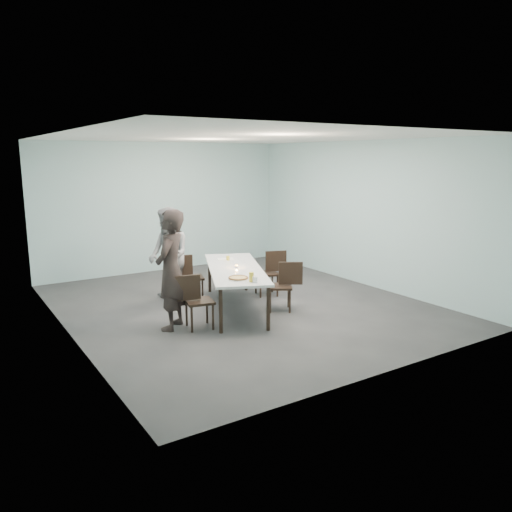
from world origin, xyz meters
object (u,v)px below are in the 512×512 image
side_plate (250,275)px  table (235,271)px  chair_far_left (188,274)px  tealight (236,267)px  pizza (238,278)px  chair_near_left (194,298)px  beer_glass (251,277)px  amber_tumbler (228,258)px  chair_far_right (271,270)px  diner_near (171,270)px  diner_far (169,255)px  water_tumbler (255,280)px  chair_near_right (284,283)px

side_plate → table: bearing=82.3°
chair_far_left → tealight: 1.12m
pizza → side_plate: size_ratio=1.89×
chair_near_left → chair_far_left: (0.59, 1.51, 0.00)m
beer_glass → amber_tumbler: beer_glass is taller
chair_far_right → diner_near: diner_near is taller
chair_far_left → diner_far: (-0.33, 0.08, 0.38)m
table → chair_far_right: 1.15m
chair_far_right → tealight: (-1.03, -0.44, 0.27)m
chair_near_left → side_plate: bearing=5.8°
beer_glass → table: bearing=73.6°
diner_far → beer_glass: (0.51, -2.05, -0.06)m
water_tumbler → amber_tumbler: size_ratio=1.12×
diner_near → pizza: bearing=111.4°
diner_near → chair_far_right: bearing=152.0°
chair_far_left → chair_far_right: (1.53, -0.53, 0.00)m
table → beer_glass: 1.06m
chair_far_right → amber_tumbler: chair_far_right is taller
chair_far_left → amber_tumbler: chair_far_left is taller
pizza → water_tumbler: 0.35m
table → tealight: 0.08m
pizza → table: bearing=63.0°
table → diner_far: bearing=127.9°
diner_near → water_tumbler: size_ratio=20.93×
beer_glass → chair_far_right: bearing=46.8°
pizza → water_tumbler: water_tumbler is taller
table → chair_far_right: chair_far_right is taller
pizza → amber_tumbler: (0.60, 1.39, 0.02)m
chair_far_left → beer_glass: bearing=-67.4°
diner_far → amber_tumbler: (1.02, -0.40, -0.09)m
tealight → amber_tumbler: (0.20, 0.65, 0.02)m
chair_far_right → water_tumbler: 2.03m
diner_near → water_tumbler: bearing=100.1°
chair_near_left → diner_far: diner_far is taller
chair_far_right → beer_glass: (-1.35, -1.44, 0.32)m
chair_near_left → table: bearing=38.8°
chair_far_left → beer_glass: (0.18, -1.97, 0.32)m
chair_far_right → side_plate: 1.58m
table → side_plate: side_plate is taller
chair_far_left → diner_near: 1.64m
chair_near_right → diner_near: size_ratio=0.46×
pizza → side_plate: bearing=20.1°
chair_far_right → diner_far: 1.99m
chair_far_left → beer_glass: 2.00m
diner_far → beer_glass: bearing=13.8°
chair_far_right → beer_glass: 2.00m
water_tumbler → tealight: 1.11m
chair_far_right → side_plate: (-1.14, -1.07, 0.25)m
diner_near → side_plate: 1.32m
chair_far_left → amber_tumbler: (0.69, -0.32, 0.29)m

